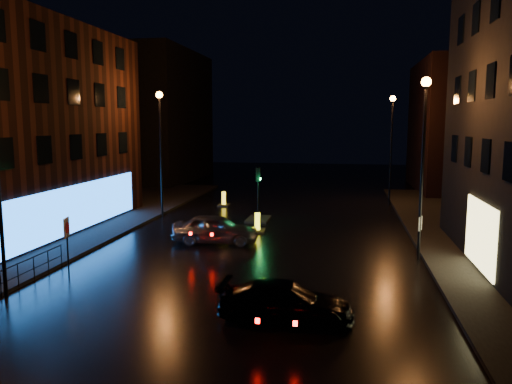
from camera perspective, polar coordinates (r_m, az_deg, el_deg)
ground at (r=19.27m, az=-3.42°, el=-11.33°), size 120.00×120.00×0.00m
pavement_left at (r=32.14m, az=-24.92°, el=-4.06°), size 12.00×44.00×0.15m
building_far_left at (r=56.45m, az=-11.11°, el=8.48°), size 8.00×16.00×14.00m
building_far_right at (r=50.82m, az=22.42°, el=6.97°), size 8.00×14.00×12.00m
street_lamp_lfar at (r=33.91m, az=-10.88°, el=6.48°), size 0.44×0.44×8.37m
street_lamp_rnear at (r=23.95m, az=18.60°, el=5.64°), size 0.44×0.44×8.37m
street_lamp_rfar at (r=39.84m, az=15.24°, el=6.54°), size 0.44×0.44×8.37m
traffic_signal at (r=32.68m, az=0.25°, el=-2.36°), size 1.40×2.40×3.45m
guard_railing at (r=21.46m, az=-25.58°, el=-8.02°), size 0.05×6.04×1.00m
silver_hatchback at (r=26.54m, az=-4.64°, el=-4.22°), size 4.61×2.08×1.54m
dark_sedan at (r=16.46m, az=3.44°, el=-12.41°), size 4.42×1.89×1.27m
bollard_near at (r=29.30m, az=0.17°, el=-4.08°), size 0.96×1.35×1.12m
bollard_far at (r=38.38m, az=-3.70°, el=-1.22°), size 0.91×1.30×1.09m
road_sign_left at (r=22.01m, az=-20.81°, el=-4.38°), size 0.20×0.59×2.48m
road_sign_right at (r=24.48m, az=18.23°, el=-3.85°), size 0.24×0.47×2.03m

